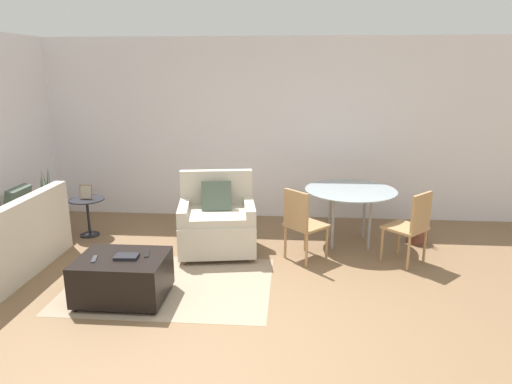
{
  "coord_description": "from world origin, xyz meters",
  "views": [
    {
      "loc": [
        0.44,
        -3.65,
        2.26
      ],
      "look_at": [
        -0.0,
        1.99,
        0.75
      ],
      "focal_mm": 32.0,
      "sensor_mm": 36.0,
      "label": 1
    }
  ],
  "objects_px": {
    "armchair": "(217,223)",
    "picture_frame": "(86,192)",
    "book_stack": "(126,257)",
    "tv_remote_secondary": "(94,259)",
    "ottoman": "(123,276)",
    "tv_remote_primary": "(147,254)",
    "dining_table": "(350,195)",
    "dining_chair_near_left": "(302,220)",
    "potted_plant_small": "(418,232)",
    "side_table": "(88,210)",
    "dining_chair_near_right": "(412,223)",
    "potted_plant": "(50,220)"
  },
  "relations": [
    {
      "from": "armchair",
      "to": "picture_frame",
      "type": "relative_size",
      "value": 5.32
    },
    {
      "from": "book_stack",
      "to": "tv_remote_secondary",
      "type": "distance_m",
      "value": 0.31
    },
    {
      "from": "ottoman",
      "to": "tv_remote_primary",
      "type": "relative_size",
      "value": 5.04
    },
    {
      "from": "tv_remote_secondary",
      "to": "ottoman",
      "type": "bearing_deg",
      "value": 16.41
    },
    {
      "from": "dining_table",
      "to": "picture_frame",
      "type": "bearing_deg",
      "value": 180.0
    },
    {
      "from": "dining_chair_near_left",
      "to": "potted_plant_small",
      "type": "bearing_deg",
      "value": 24.26
    },
    {
      "from": "armchair",
      "to": "picture_frame",
      "type": "height_order",
      "value": "armchair"
    },
    {
      "from": "picture_frame",
      "to": "dining_table",
      "type": "bearing_deg",
      "value": -0.0
    },
    {
      "from": "tv_remote_primary",
      "to": "dining_chair_near_left",
      "type": "relative_size",
      "value": 0.19
    },
    {
      "from": "ottoman",
      "to": "side_table",
      "type": "distance_m",
      "value": 2.11
    },
    {
      "from": "ottoman",
      "to": "tv_remote_secondary",
      "type": "height_order",
      "value": "tv_remote_secondary"
    },
    {
      "from": "armchair",
      "to": "dining_chair_near_right",
      "type": "relative_size",
      "value": 1.17
    },
    {
      "from": "tv_remote_secondary",
      "to": "book_stack",
      "type": "bearing_deg",
      "value": 10.94
    },
    {
      "from": "tv_remote_secondary",
      "to": "dining_chair_near_right",
      "type": "relative_size",
      "value": 0.19
    },
    {
      "from": "ottoman",
      "to": "potted_plant",
      "type": "xyz_separation_m",
      "value": [
        -1.73,
        1.8,
        -0.04
      ]
    },
    {
      "from": "book_stack",
      "to": "potted_plant_small",
      "type": "xyz_separation_m",
      "value": [
        3.34,
        1.84,
        -0.31
      ]
    },
    {
      "from": "potted_plant",
      "to": "picture_frame",
      "type": "height_order",
      "value": "potted_plant"
    },
    {
      "from": "potted_plant",
      "to": "potted_plant_small",
      "type": "distance_m",
      "value": 5.13
    },
    {
      "from": "side_table",
      "to": "potted_plant_small",
      "type": "bearing_deg",
      "value": 0.78
    },
    {
      "from": "dining_chair_near_right",
      "to": "dining_chair_near_left",
      "type": "bearing_deg",
      "value": -180.0
    },
    {
      "from": "book_stack",
      "to": "potted_plant",
      "type": "relative_size",
      "value": 0.24
    },
    {
      "from": "potted_plant",
      "to": "side_table",
      "type": "xyz_separation_m",
      "value": [
        0.58,
        -0.03,
        0.17
      ]
    },
    {
      "from": "ottoman",
      "to": "tv_remote_secondary",
      "type": "relative_size",
      "value": 5.1
    },
    {
      "from": "dining_chair_near_left",
      "to": "tv_remote_secondary",
      "type": "bearing_deg",
      "value": -150.08
    },
    {
      "from": "dining_chair_near_left",
      "to": "potted_plant_small",
      "type": "xyz_separation_m",
      "value": [
        1.58,
        0.71,
        -0.36
      ]
    },
    {
      "from": "picture_frame",
      "to": "book_stack",
      "type": "bearing_deg",
      "value": -55.89
    },
    {
      "from": "dining_chair_near_right",
      "to": "ottoman",
      "type": "bearing_deg",
      "value": -160.32
    },
    {
      "from": "ottoman",
      "to": "dining_chair_near_right",
      "type": "bearing_deg",
      "value": 19.68
    },
    {
      "from": "book_stack",
      "to": "potted_plant",
      "type": "xyz_separation_m",
      "value": [
        -1.79,
        1.81,
        -0.26
      ]
    },
    {
      "from": "tv_remote_primary",
      "to": "tv_remote_secondary",
      "type": "distance_m",
      "value": 0.51
    },
    {
      "from": "tv_remote_primary",
      "to": "tv_remote_secondary",
      "type": "xyz_separation_m",
      "value": [
        -0.48,
        -0.17,
        0.0
      ]
    },
    {
      "from": "tv_remote_primary",
      "to": "dining_chair_near_right",
      "type": "height_order",
      "value": "dining_chair_near_right"
    },
    {
      "from": "dining_table",
      "to": "dining_chair_near_right",
      "type": "xyz_separation_m",
      "value": [
        0.65,
        -0.65,
        -0.15
      ]
    },
    {
      "from": "armchair",
      "to": "ottoman",
      "type": "height_order",
      "value": "armchair"
    },
    {
      "from": "picture_frame",
      "to": "dining_table",
      "type": "relative_size",
      "value": 0.16
    },
    {
      "from": "ottoman",
      "to": "dining_table",
      "type": "height_order",
      "value": "dining_table"
    },
    {
      "from": "armchair",
      "to": "picture_frame",
      "type": "distance_m",
      "value": 1.97
    },
    {
      "from": "picture_frame",
      "to": "dining_chair_near_left",
      "type": "relative_size",
      "value": 0.22
    },
    {
      "from": "ottoman",
      "to": "side_table",
      "type": "relative_size",
      "value": 1.63
    },
    {
      "from": "armchair",
      "to": "dining_chair_near_left",
      "type": "distance_m",
      "value": 1.09
    },
    {
      "from": "picture_frame",
      "to": "dining_chair_near_left",
      "type": "bearing_deg",
      "value": -12.39
    },
    {
      "from": "dining_table",
      "to": "dining_chair_near_right",
      "type": "distance_m",
      "value": 0.93
    },
    {
      "from": "ottoman",
      "to": "tv_remote_primary",
      "type": "xyz_separation_m",
      "value": [
        0.23,
        0.09,
        0.21
      ]
    },
    {
      "from": "potted_plant",
      "to": "dining_chair_near_left",
      "type": "bearing_deg",
      "value": -10.88
    },
    {
      "from": "dining_chair_near_left",
      "to": "dining_chair_near_right",
      "type": "bearing_deg",
      "value": 0.0
    },
    {
      "from": "tv_remote_secondary",
      "to": "dining_chair_near_right",
      "type": "height_order",
      "value": "dining_chair_near_right"
    },
    {
      "from": "tv_remote_primary",
      "to": "potted_plant_small",
      "type": "bearing_deg",
      "value": 28.72
    },
    {
      "from": "dining_table",
      "to": "dining_chair_near_left",
      "type": "xyz_separation_m",
      "value": [
        -0.65,
        -0.65,
        -0.15
      ]
    },
    {
      "from": "book_stack",
      "to": "dining_chair_near_right",
      "type": "bearing_deg",
      "value": 20.25
    },
    {
      "from": "picture_frame",
      "to": "dining_chair_near_right",
      "type": "relative_size",
      "value": 0.22
    }
  ]
}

